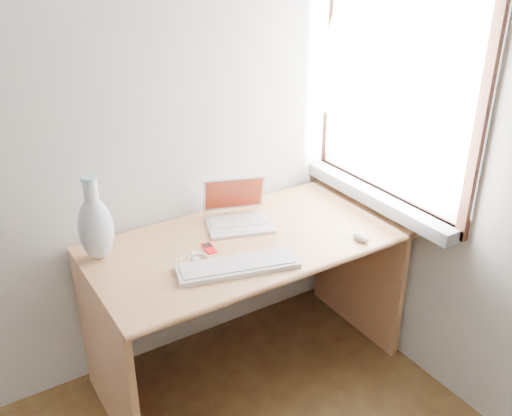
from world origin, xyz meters
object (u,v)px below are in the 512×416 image
desk (238,271)px  laptop (235,214)px  external_keyboard (238,266)px  vase (96,227)px

desk → laptop: (0.03, 0.07, 0.25)m
laptop → external_keyboard: (-0.19, -0.34, -0.03)m
desk → external_keyboard: external_keyboard is taller
desk → external_keyboard: (-0.15, -0.27, 0.22)m
laptop → desk: bearing=-95.9°
desk → vase: size_ratio=3.79×
external_keyboard → desk: bearing=75.2°
external_keyboard → vase: 0.59m
external_keyboard → vase: vase is taller
desk → laptop: laptop is taller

